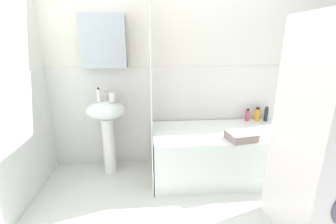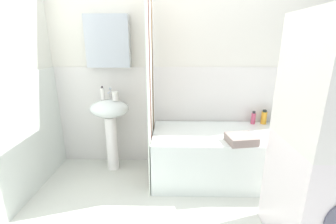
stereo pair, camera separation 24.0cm
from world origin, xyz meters
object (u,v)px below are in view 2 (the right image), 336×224
(sink, at_px, (110,119))
(soap_dispenser, at_px, (102,94))
(lotion_bottle, at_px, (264,117))
(conditioner_bottle, at_px, (273,118))
(towel_folded, at_px, (241,139))
(washer_dryer_stack, at_px, (331,143))
(body_wash_bottle, at_px, (253,118))
(bathtub, at_px, (221,155))
(toothbrush_cup, at_px, (115,96))

(sink, height_order, soap_dispenser, soap_dispenser)
(sink, height_order, lotion_bottle, sink)
(conditioner_bottle, height_order, towel_folded, conditioner_bottle)
(sink, relative_size, towel_folded, 3.24)
(towel_folded, height_order, washer_dryer_stack, washer_dryer_stack)
(soap_dispenser, distance_m, towel_folded, 1.55)
(lotion_bottle, distance_m, body_wash_bottle, 0.13)
(sink, relative_size, bathtub, 0.57)
(conditioner_bottle, bearing_deg, bathtub, -157.44)
(toothbrush_cup, bearing_deg, sink, 172.02)
(sink, xyz_separation_m, lotion_bottle, (1.80, 0.12, -0.00))
(bathtub, distance_m, body_wash_bottle, 0.61)
(toothbrush_cup, bearing_deg, soap_dispenser, 171.27)
(bathtub, bearing_deg, washer_dryer_stack, -59.70)
(conditioner_bottle, xyz_separation_m, towel_folded, (-0.52, -0.53, -0.05))
(conditioner_bottle, bearing_deg, towel_folded, -134.59)
(conditioner_bottle, relative_size, body_wash_bottle, 1.16)
(sink, xyz_separation_m, towel_folded, (1.38, -0.44, -0.04))
(lotion_bottle, bearing_deg, body_wash_bottle, -177.91)
(towel_folded, bearing_deg, sink, 162.43)
(soap_dispenser, bearing_deg, washer_dryer_stack, -30.22)
(sink, height_order, toothbrush_cup, toothbrush_cup)
(toothbrush_cup, relative_size, body_wash_bottle, 0.64)
(towel_folded, relative_size, washer_dryer_stack, 0.16)
(toothbrush_cup, bearing_deg, conditioner_bottle, 3.33)
(conditioner_bottle, xyz_separation_m, lotion_bottle, (-0.10, 0.02, -0.00))
(conditioner_bottle, distance_m, lotion_bottle, 0.10)
(sink, distance_m, washer_dryer_stack, 2.08)
(body_wash_bottle, relative_size, washer_dryer_stack, 0.09)
(toothbrush_cup, height_order, lotion_bottle, toothbrush_cup)
(soap_dispenser, bearing_deg, conditioner_bottle, 2.41)
(soap_dispenser, relative_size, washer_dryer_stack, 0.09)
(sink, bearing_deg, washer_dryer_stack, -30.88)
(bathtub, height_order, body_wash_bottle, body_wash_bottle)
(body_wash_bottle, height_order, towel_folded, body_wash_bottle)
(bathtub, xyz_separation_m, conditioner_bottle, (0.65, 0.27, 0.36))
(bathtub, height_order, conditioner_bottle, conditioner_bottle)
(washer_dryer_stack, bearing_deg, conditioner_bottle, 83.69)
(soap_dispenser, distance_m, toothbrush_cup, 0.15)
(washer_dryer_stack, bearing_deg, towel_folded, 122.35)
(soap_dispenser, relative_size, body_wash_bottle, 1.02)
(soap_dispenser, height_order, bathtub, soap_dispenser)
(conditioner_bottle, height_order, washer_dryer_stack, washer_dryer_stack)
(sink, xyz_separation_m, washer_dryer_stack, (1.77, -1.06, 0.21))
(lotion_bottle, bearing_deg, washer_dryer_stack, -91.29)
(lotion_bottle, bearing_deg, toothbrush_cup, -175.70)
(bathtub, bearing_deg, sink, 172.11)
(toothbrush_cup, distance_m, towel_folded, 1.40)
(towel_folded, xyz_separation_m, washer_dryer_stack, (0.40, -0.62, 0.25))
(toothbrush_cup, bearing_deg, body_wash_bottle, 4.47)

